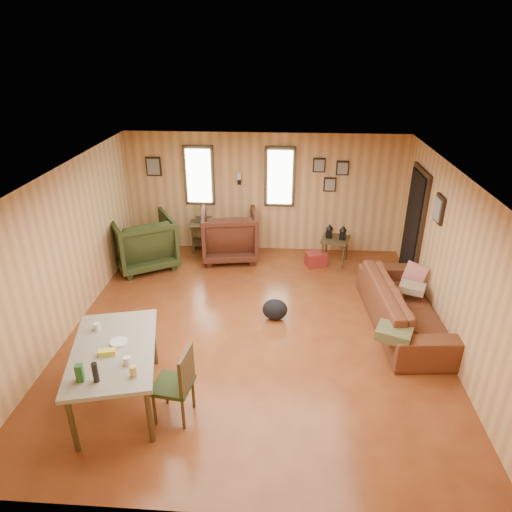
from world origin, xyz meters
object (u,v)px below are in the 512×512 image
at_px(sofa, 406,299).
at_px(recliner_green, 143,240).
at_px(dining_table, 114,354).
at_px(end_table, 205,231).
at_px(side_table, 336,237).
at_px(recliner_brown, 229,232).

relative_size(sofa, recliner_green, 2.13).
xyz_separation_m(recliner_green, dining_table, (0.75, -3.66, 0.17)).
bearing_deg(end_table, recliner_green, -140.74).
xyz_separation_m(sofa, dining_table, (-3.78, -1.92, 0.26)).
bearing_deg(end_table, dining_table, -93.66).
relative_size(sofa, end_table, 3.15).
height_order(sofa, side_table, sofa).
xyz_separation_m(end_table, side_table, (2.63, -0.47, 0.13)).
height_order(recliner_brown, side_table, recliner_brown).
xyz_separation_m(recliner_brown, end_table, (-0.55, 0.36, -0.13)).
distance_m(recliner_green, dining_table, 3.74).
height_order(end_table, dining_table, dining_table).
xyz_separation_m(sofa, recliner_brown, (-2.94, 2.23, 0.09)).
bearing_deg(dining_table, recliner_brown, 65.19).
relative_size(side_table, dining_table, 0.47).
height_order(end_table, side_table, side_table).
bearing_deg(dining_table, end_table, 72.96).
xyz_separation_m(recliner_brown, dining_table, (-0.84, -4.15, 0.17)).
bearing_deg(recliner_green, sofa, 128.36).
bearing_deg(sofa, recliner_brown, 48.38).
distance_m(sofa, recliner_brown, 3.69).
bearing_deg(recliner_brown, sofa, 134.07).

